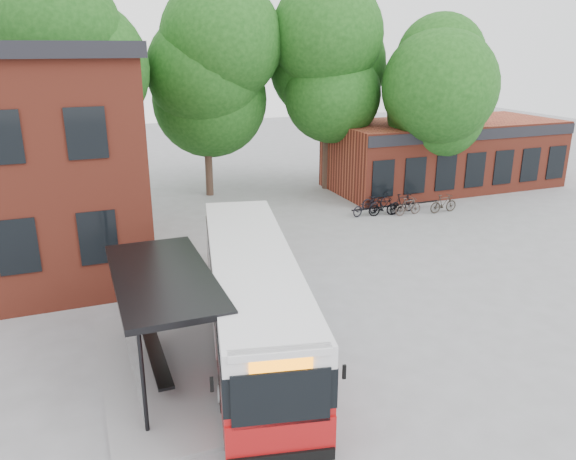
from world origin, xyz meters
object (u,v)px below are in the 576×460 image
object	(u,v)px
bicycle_2	(376,200)
bicycle_5	(402,203)
bus_shelter	(166,324)
bicycle_0	(366,207)
bicycle_3	(408,206)
bicycle_7	(443,204)
city_bus	(252,298)
bicycle_1	(383,207)

from	to	relation	value
bicycle_2	bicycle_5	distance (m)	1.51
bus_shelter	bicycle_2	bearing A→B (deg)	42.33
bicycle_0	bicycle_3	bearing A→B (deg)	-125.15
bicycle_0	bicycle_5	world-z (taller)	bicycle_5
bicycle_2	bicycle_7	bearing A→B (deg)	-130.22
bicycle_2	bicycle_0	bearing A→B (deg)	123.42
bicycle_2	bicycle_3	world-z (taller)	bicycle_3
bus_shelter	bicycle_3	xyz separation A→B (m)	(14.05, 10.27, -0.98)
bus_shelter	city_bus	world-z (taller)	bus_shelter
city_bus	bicycle_3	bearing A→B (deg)	51.39
bicycle_5	bicycle_7	bearing A→B (deg)	-121.13
bus_shelter	bicycle_2	world-z (taller)	bus_shelter
city_bus	bicycle_7	size ratio (longest dim) A/B	6.83
city_bus	bicycle_1	world-z (taller)	city_bus
bus_shelter	bicycle_0	size ratio (longest dim) A/B	4.03
bicycle_1	bicycle_3	bearing A→B (deg)	-98.46
bicycle_3	bicycle_7	size ratio (longest dim) A/B	0.96
bus_shelter	bicycle_1	distance (m)	16.66
bicycle_0	bicycle_1	xyz separation A→B (m)	(0.80, -0.40, 0.02)
city_bus	bicycle_0	xyz separation A→B (m)	(9.38, 10.23, -0.95)
bus_shelter	city_bus	xyz separation A→B (m)	(2.62, 0.80, -0.04)
city_bus	bicycle_0	size ratio (longest dim) A/B	6.38
city_bus	bicycle_0	world-z (taller)	city_bus
bicycle_0	bicycle_1	size ratio (longest dim) A/B	1.08
bus_shelter	bicycle_5	world-z (taller)	bus_shelter
bus_shelter	bicycle_5	xyz separation A→B (m)	(13.97, 10.71, -0.92)
city_bus	bicycle_1	size ratio (longest dim) A/B	6.92
bicycle_3	bicycle_5	bearing A→B (deg)	7.30
bicycle_1	city_bus	bearing A→B (deg)	141.58
bicycle_0	bus_shelter	bearing A→B (deg)	117.73
bicycle_3	bus_shelter	bearing A→B (deg)	123.49
bicycle_0	bicycle_7	distance (m)	4.16
city_bus	bicycle_3	xyz separation A→B (m)	(11.43, 9.47, -0.94)
bicycle_5	bicycle_3	bearing A→B (deg)	177.83
bicycle_1	bicycle_2	xyz separation A→B (m)	(0.34, 1.34, -0.02)
bicycle_0	city_bus	bearing A→B (deg)	122.63
bus_shelter	city_bus	bearing A→B (deg)	16.96
bus_shelter	bicycle_0	xyz separation A→B (m)	(11.99, 11.03, -0.99)
city_bus	bicycle_1	distance (m)	14.18
bicycle_2	bicycle_5	world-z (taller)	bicycle_5
bicycle_3	bicycle_2	bearing A→B (deg)	25.67
city_bus	bicycle_2	world-z (taller)	city_bus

